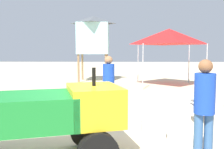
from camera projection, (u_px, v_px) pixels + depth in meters
name	position (u px, v px, depth m)	size (l,w,h in m)	color
ground	(96.00, 148.00, 4.59)	(80.00, 80.00, 0.00)	beige
utility_cart	(43.00, 114.00, 3.92)	(2.78, 1.91, 1.50)	#197A2D
stacked_plastic_chairs	(203.00, 100.00, 6.04)	(0.48, 0.48, 1.02)	white
lifeguard_near_center	(204.00, 104.00, 3.91)	(0.32, 0.32, 1.64)	#33598C
lifeguard_near_right	(109.00, 82.00, 6.87)	(0.32, 0.32, 1.65)	#194C19
popup_canopy	(169.00, 37.00, 12.95)	(2.98, 2.98, 2.95)	#B2B2B7
lifeguard_tower	(93.00, 35.00, 14.95)	(1.98, 1.98, 3.88)	olive
traffic_cone_near	(70.00, 94.00, 8.84)	(0.40, 0.40, 0.57)	orange
cooler_box	(153.00, 128.00, 5.20)	(0.48, 0.33, 0.37)	white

